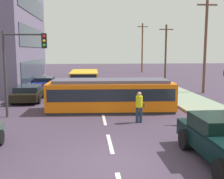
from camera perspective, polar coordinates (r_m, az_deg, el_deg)
ground_plane at (r=19.44m, az=-2.35°, el=-3.32°), size 120.00×120.00×0.00m
sidewalk_curb_right at (r=17.31m, az=21.54°, el=-5.08°), size 3.20×36.00×0.14m
lane_stripe_1 at (r=11.72m, az=-0.42°, el=-11.05°), size 0.16×2.40×0.01m
lane_stripe_2 at (r=15.55m, az=-1.63°, el=-6.22°), size 0.16×2.40×0.01m
lane_stripe_3 at (r=23.65m, az=-2.86°, el=-1.26°), size 0.16×2.40×0.01m
lane_stripe_4 at (r=29.58m, az=-3.32°, el=0.63°), size 0.16×2.40×0.01m
streetcar_tram at (r=17.60m, az=-0.26°, el=-1.05°), size 8.06×2.87×2.03m
city_bus at (r=26.55m, az=-5.71°, el=2.08°), size 2.65×5.67×1.88m
pedestrian_crossing at (r=14.80m, az=5.64°, el=-3.26°), size 0.48×0.36×1.67m
parked_sedan_mid at (r=21.98m, az=-16.83°, el=-0.68°), size 2.11×4.30×1.19m
parked_sedan_far at (r=28.61m, az=-13.67°, el=1.41°), size 2.13×4.51×1.19m
traffic_light_mast at (r=16.56m, az=-18.17°, el=6.27°), size 2.47×0.33×4.93m
utility_pole_mid at (r=26.16m, az=18.72°, el=8.82°), size 1.80×0.24×8.36m
utility_pole_far at (r=36.45m, az=11.02°, el=7.75°), size 1.80×0.24×7.07m
utility_pole_distant at (r=48.80m, az=6.26°, el=8.73°), size 1.80×0.24×8.45m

